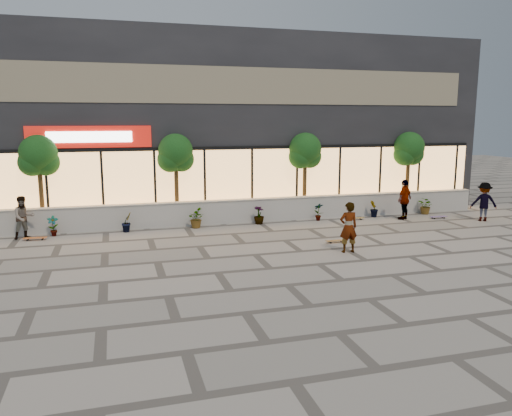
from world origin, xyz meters
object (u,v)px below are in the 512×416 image
object	(u,v)px
tree_west	(39,158)
skater_right_near	(405,200)
tree_midwest	(176,155)
skater_right_far	(484,202)
tree_mideast	(305,153)
tree_east	(409,151)
skateboard_right_near	(355,218)
skateboard_right_far	(438,217)
skater_center	(348,227)
skateboard_left	(35,238)
skateboard_center	(336,241)
skater_left	(24,218)

from	to	relation	value
tree_west	skater_right_near	distance (m)	15.84
tree_midwest	skater_right_far	size ratio (longest dim) A/B	2.25
tree_midwest	tree_mideast	xyz separation A→B (m)	(6.00, 0.00, 0.00)
tree_east	skateboard_right_near	size ratio (longest dim) A/B	4.68
skateboard_right_far	tree_mideast	bearing A→B (deg)	159.25
tree_west	skater_right_far	world-z (taller)	tree_west
skater_right_far	skateboard_right_far	bearing A→B (deg)	-4.96
tree_east	skateboard_right_near	distance (m)	4.89
tree_west	skater_center	world-z (taller)	tree_west
tree_mideast	skater_right_far	xyz separation A→B (m)	(7.30, -3.36, -2.11)
tree_west	skateboard_left	world-z (taller)	tree_west
tree_mideast	skateboard_center	distance (m)	6.06
tree_east	skateboard_center	bearing A→B (deg)	-140.12
skateboard_right_near	skateboard_right_far	world-z (taller)	skateboard_right_far
tree_midwest	tree_east	xyz separation A→B (m)	(11.50, 0.00, 0.00)
skater_center	skater_right_far	xyz separation A→B (m)	(8.28, 3.25, -0.01)
tree_midwest	skater_left	bearing A→B (deg)	-166.87
skater_left	skater_right_far	xyz separation A→B (m)	(19.30, -1.96, 0.05)
tree_mideast	skater_right_near	distance (m)	5.01
skateboard_right_far	skater_center	bearing A→B (deg)	-146.02
skateboard_right_far	skater_left	bearing A→B (deg)	178.48
skater_right_far	skateboard_right_near	distance (m)	5.76
tree_east	skater_right_near	xyz separation A→B (m)	(-1.43, -2.07, -2.07)
tree_west	skater_right_near	size ratio (longest dim) A/B	2.13
skater_right_near	skater_right_far	xyz separation A→B (m)	(3.23, -1.29, -0.05)
skater_left	skateboard_right_far	world-z (taller)	skater_left
tree_mideast	skater_center	distance (m)	7.01
tree_east	skateboard_center	distance (m)	8.71
skater_left	skateboard_left	distance (m)	0.92
tree_west	skateboard_center	bearing A→B (deg)	-26.18
skateboard_center	skater_right_near	bearing A→B (deg)	32.62
skater_center	skater_right_near	size ratio (longest dim) A/B	0.96
skateboard_right_near	skateboard_right_far	distance (m)	3.92
skateboard_right_near	skateboard_right_far	bearing A→B (deg)	-1.08
skater_center	skateboard_center	world-z (taller)	skater_center
tree_mideast	skater_right_far	distance (m)	8.31
skater_left	tree_midwest	bearing A→B (deg)	-12.73
tree_west	skater_right_near	world-z (taller)	tree_west
skater_center	skater_left	distance (m)	12.19
tree_mideast	skater_left	world-z (taller)	tree_mideast
skateboard_right_near	skater_left	bearing A→B (deg)	-170.13
skater_left	skateboard_right_near	distance (m)	13.91
skater_center	skater_left	size ratio (longest dim) A/B	1.06
tree_mideast	skater_left	size ratio (longest dim) A/B	2.37
tree_east	skater_center	distance (m)	9.49
tree_east	tree_west	bearing A→B (deg)	180.00
skateboard_left	skater_center	bearing A→B (deg)	-20.89
skater_right_near	skater_right_far	bearing A→B (deg)	128.24
tree_midwest	skateboard_right_near	distance (m)	8.55
skater_left	tree_west	bearing A→B (deg)	44.48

